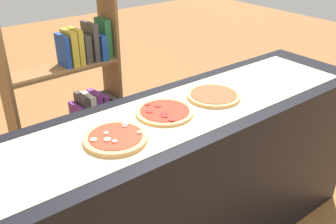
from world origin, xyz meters
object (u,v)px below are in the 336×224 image
Objects in this scene: bookshelf at (80,101)px; pizza_mushroom_0 at (116,138)px; pizza_pepperoni_1 at (165,112)px; pizza_plain_2 at (214,96)px.

pizza_mushroom_0 is at bearing -105.42° from bookshelf.
pizza_mushroom_0 is 0.32m from pizza_pepperoni_1.
bookshelf is (-0.06, 0.86, -0.25)m from pizza_pepperoni_1.
bookshelf is at bearing 94.08° from pizza_pepperoni_1.
pizza_mushroom_0 reaches higher than pizza_plain_2.
pizza_mushroom_0 is at bearing -167.79° from pizza_pepperoni_1.
pizza_plain_2 is at bearing 5.16° from pizza_mushroom_0.
pizza_plain_2 is 0.20× the size of bookshelf.
bookshelf is (0.26, 0.93, -0.26)m from pizza_mushroom_0.
pizza_mushroom_0 is 0.64m from pizza_plain_2.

